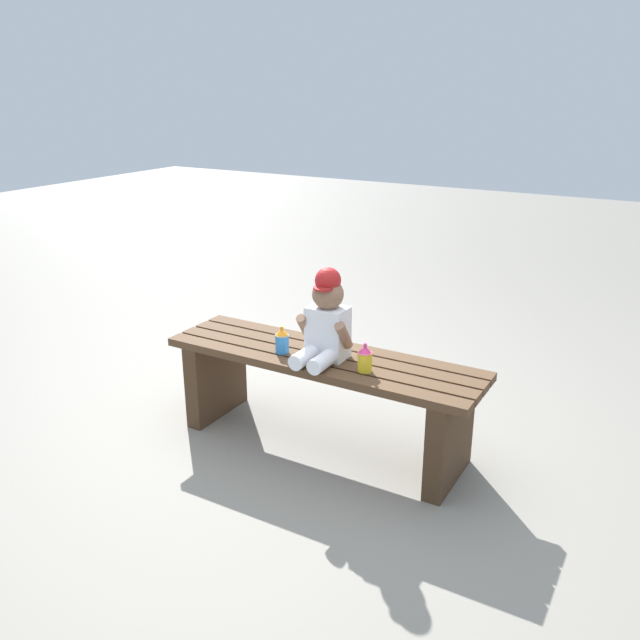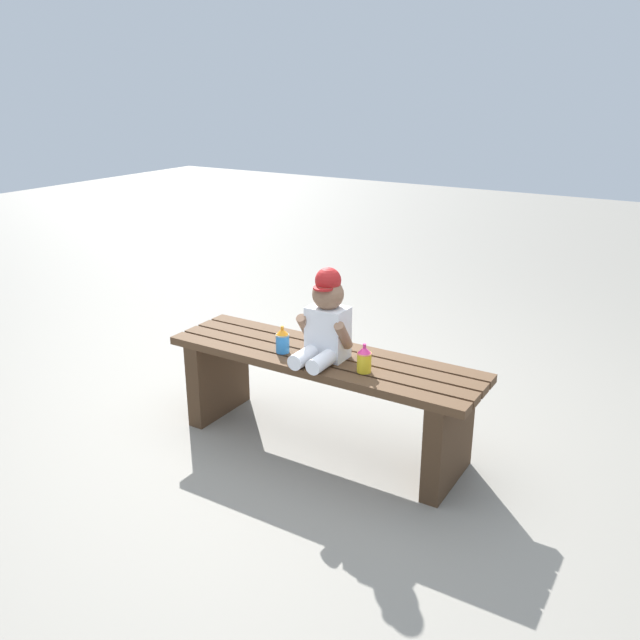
{
  "view_description": "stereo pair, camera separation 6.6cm",
  "coord_description": "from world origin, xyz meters",
  "px_view_note": "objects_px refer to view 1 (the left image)",
  "views": [
    {
      "loc": [
        1.34,
        -2.35,
        1.58
      ],
      "look_at": [
        0.02,
        -0.05,
        0.63
      ],
      "focal_mm": 37.29,
      "sensor_mm": 36.0,
      "label": 1
    },
    {
      "loc": [
        1.4,
        -2.32,
        1.58
      ],
      "look_at": [
        0.02,
        -0.05,
        0.63
      ],
      "focal_mm": 37.29,
      "sensor_mm": 36.0,
      "label": 2
    }
  ],
  "objects_px": {
    "park_bench": "(322,385)",
    "sippy_cup_left": "(282,340)",
    "sippy_cup_right": "(365,358)",
    "child_figure": "(326,320)"
  },
  "relations": [
    {
      "from": "park_bench",
      "to": "sippy_cup_left",
      "type": "distance_m",
      "value": 0.27
    },
    {
      "from": "park_bench",
      "to": "sippy_cup_right",
      "type": "height_order",
      "value": "sippy_cup_right"
    },
    {
      "from": "park_bench",
      "to": "child_figure",
      "type": "distance_m",
      "value": 0.33
    },
    {
      "from": "sippy_cup_left",
      "to": "sippy_cup_right",
      "type": "distance_m",
      "value": 0.41
    },
    {
      "from": "sippy_cup_left",
      "to": "sippy_cup_right",
      "type": "xyz_separation_m",
      "value": [
        0.41,
        0.0,
        0.0
      ]
    },
    {
      "from": "park_bench",
      "to": "child_figure",
      "type": "height_order",
      "value": "child_figure"
    },
    {
      "from": "sippy_cup_right",
      "to": "park_bench",
      "type": "bearing_deg",
      "value": 163.96
    },
    {
      "from": "child_figure",
      "to": "sippy_cup_right",
      "type": "xyz_separation_m",
      "value": [
        0.21,
        -0.04,
        -0.12
      ]
    },
    {
      "from": "child_figure",
      "to": "sippy_cup_left",
      "type": "distance_m",
      "value": 0.24
    },
    {
      "from": "park_bench",
      "to": "sippy_cup_left",
      "type": "height_order",
      "value": "sippy_cup_left"
    }
  ]
}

